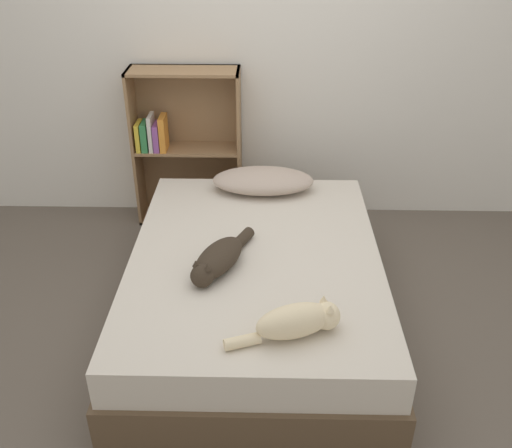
% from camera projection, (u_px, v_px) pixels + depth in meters
% --- Properties ---
extents(ground_plane, '(8.00, 8.00, 0.00)m').
position_uv_depth(ground_plane, '(255.00, 318.00, 3.27)').
color(ground_plane, brown).
extents(wall_back, '(8.00, 0.06, 2.50)m').
position_uv_depth(wall_back, '(260.00, 42.00, 3.78)').
color(wall_back, silver).
rests_on(wall_back, ground_plane).
extents(bed, '(1.37, 1.85, 0.45)m').
position_uv_depth(bed, '(255.00, 287.00, 3.16)').
color(bed, brown).
rests_on(bed, ground_plane).
extents(pillow, '(0.64, 0.33, 0.14)m').
position_uv_depth(pillow, '(263.00, 181.00, 3.63)').
color(pillow, '#B29E8E').
rests_on(pillow, bed).
extents(cat_light, '(0.51, 0.25, 0.15)m').
position_uv_depth(cat_light, '(299.00, 321.00, 2.45)').
color(cat_light, beige).
rests_on(cat_light, bed).
extents(cat_dark, '(0.33, 0.54, 0.14)m').
position_uv_depth(cat_dark, '(218.00, 259.00, 2.88)').
color(cat_dark, '#33281E').
rests_on(cat_dark, bed).
extents(bookshelf, '(0.75, 0.26, 1.11)m').
position_uv_depth(bookshelf, '(184.00, 144.00, 4.02)').
color(bookshelf, '#8E6B47').
rests_on(bookshelf, ground_plane).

